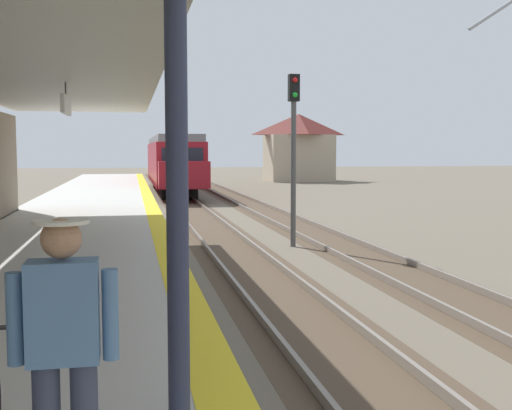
{
  "coord_description": "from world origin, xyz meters",
  "views": [
    {
      "loc": [
        -0.97,
        -0.37,
        2.93
      ],
      "look_at": [
        0.9,
        9.18,
        2.1
      ],
      "focal_mm": 44.89,
      "sensor_mm": 36.0,
      "label": 1
    }
  ],
  "objects": [
    {
      "name": "station_platform",
      "position": [
        -2.5,
        16.0,
        0.45
      ],
      "size": [
        5.0,
        80.0,
        0.91
      ],
      "color": "#B7B5AD",
      "rests_on": "ground"
    },
    {
      "name": "track_pair_nearest_platform",
      "position": [
        1.9,
        20.0,
        0.05
      ],
      "size": [
        2.34,
        120.0,
        0.16
      ],
      "color": "#4C3D2D",
      "rests_on": "ground"
    },
    {
      "name": "track_pair_middle",
      "position": [
        5.3,
        20.0,
        0.05
      ],
      "size": [
        2.34,
        120.0,
        0.16
      ],
      "color": "#4C3D2D",
      "rests_on": "ground"
    },
    {
      "name": "approaching_train",
      "position": [
        1.9,
        44.38,
        2.18
      ],
      "size": [
        2.93,
        19.6,
        4.76
      ],
      "color": "maroon",
      "rests_on": "ground"
    },
    {
      "name": "commuter_person",
      "position": [
        -1.35,
        3.18,
        1.84
      ],
      "size": [
        0.59,
        0.3,
        1.67
      ],
      "color": "#33384C",
      "rests_on": "station_platform"
    },
    {
      "name": "rail_signal_post",
      "position": [
        3.87,
        18.41,
        3.19
      ],
      "size": [
        0.32,
        0.34,
        5.2
      ],
      "color": "#4C4C4C",
      "rests_on": "ground"
    },
    {
      "name": "distant_trackside_house",
      "position": [
        14.87,
        59.23,
        3.34
      ],
      "size": [
        6.6,
        5.28,
        6.4
      ],
      "color": "tan",
      "rests_on": "ground"
    }
  ]
}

